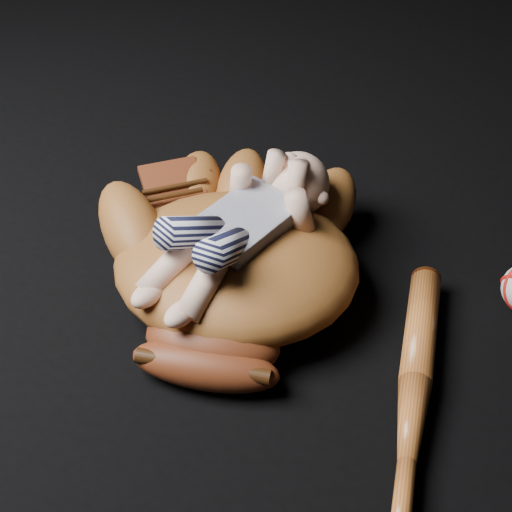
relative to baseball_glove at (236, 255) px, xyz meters
name	(u,v)px	position (x,y,z in m)	size (l,w,h in m)	color
baseball_glove	(236,255)	(0.00, 0.00, 0.00)	(0.44, 0.50, 0.16)	brown
newborn_baby	(233,228)	(0.00, -0.01, 0.05)	(0.17, 0.36, 0.15)	#E3AE92
baseball_bat	(414,398)	(0.30, -0.09, -0.06)	(0.04, 0.47, 0.04)	#AC5721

